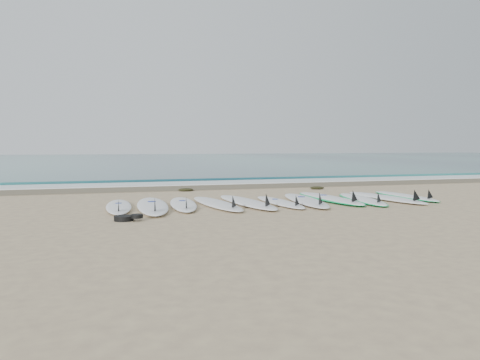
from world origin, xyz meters
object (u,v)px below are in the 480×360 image
object	(u,v)px
surfboard_10	(406,196)
surfboard_0	(119,206)
leash_coil	(127,218)
surfboard_5	(281,202)

from	to	relation	value
surfboard_10	surfboard_0	bearing A→B (deg)	-179.31
surfboard_10	leash_coil	xyz separation A→B (m)	(-6.48, -1.56, 0.00)
surfboard_10	leash_coil	size ratio (longest dim) A/B	5.12
surfboard_5	leash_coil	xyz separation A→B (m)	(-3.20, -1.28, -0.00)
surfboard_0	surfboard_10	distance (m)	6.55
surfboard_10	surfboard_5	bearing A→B (deg)	-174.78
surfboard_0	leash_coil	xyz separation A→B (m)	(0.07, -1.52, -0.00)
surfboard_0	surfboard_10	xyz separation A→B (m)	(6.55, 0.04, -0.01)
surfboard_5	leash_coil	size ratio (longest dim) A/B	5.03
leash_coil	surfboard_0	bearing A→B (deg)	92.67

